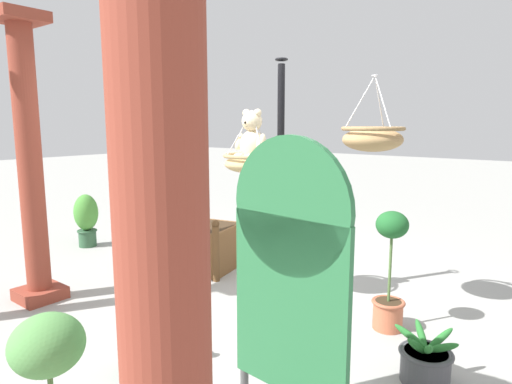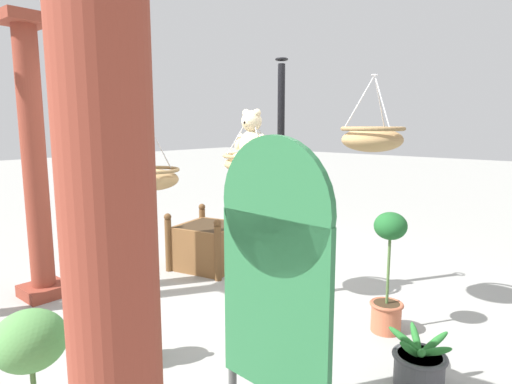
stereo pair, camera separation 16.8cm
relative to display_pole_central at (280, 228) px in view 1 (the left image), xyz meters
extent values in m
plane|color=#9E9E99|center=(0.20, 0.10, -0.73)|extent=(40.00, 40.00, 0.00)
cylinder|color=black|center=(0.00, 0.00, 0.43)|extent=(0.07, 0.07, 2.32)
cylinder|color=black|center=(0.00, 0.00, -0.71)|extent=(0.44, 0.44, 0.04)
torus|color=black|center=(0.00, 0.00, 1.63)|extent=(0.12, 0.12, 0.02)
ellipsoid|color=tan|center=(0.15, 0.25, 0.65)|extent=(0.54, 0.54, 0.17)
torus|color=tan|center=(0.15, 0.25, 0.73)|extent=(0.56, 0.56, 0.04)
ellipsoid|color=silver|center=(0.15, 0.25, 0.67)|extent=(0.47, 0.47, 0.14)
cylinder|color=#B7B7BC|center=(0.26, 0.31, 0.94)|extent=(0.23, 0.14, 0.42)
cylinder|color=#B7B7BC|center=(0.04, 0.31, 0.94)|extent=(0.23, 0.14, 0.42)
cylinder|color=#B7B7BC|center=(0.15, 0.13, 0.94)|extent=(0.01, 0.26, 0.42)
torus|color=#B7B7BC|center=(0.15, 0.25, 1.14)|extent=(0.06, 0.06, 0.01)
ellipsoid|color=beige|center=(0.15, 0.26, 0.82)|extent=(0.25, 0.21, 0.30)
sphere|color=beige|center=(0.15, 0.26, 1.05)|extent=(0.25, 0.25, 0.19)
ellipsoid|color=beige|center=(0.15, 0.33, 1.04)|extent=(0.10, 0.09, 0.06)
sphere|color=black|center=(0.15, 0.36, 1.04)|extent=(0.03, 0.03, 0.03)
sphere|color=beige|center=(0.08, 0.26, 1.13)|extent=(0.07, 0.07, 0.07)
sphere|color=beige|center=(0.22, 0.26, 1.13)|extent=(0.07, 0.07, 0.07)
ellipsoid|color=beige|center=(0.02, 0.29, 0.86)|extent=(0.08, 0.14, 0.19)
ellipsoid|color=beige|center=(0.28, 0.29, 0.86)|extent=(0.08, 0.14, 0.19)
ellipsoid|color=beige|center=(0.08, 0.37, 0.71)|extent=(0.09, 0.17, 0.09)
ellipsoid|color=beige|center=(0.22, 0.37, 0.71)|extent=(0.09, 0.17, 0.09)
ellipsoid|color=#A37F51|center=(-0.84, -0.23, 0.89)|extent=(0.53, 0.53, 0.22)
torus|color=olive|center=(-0.84, -0.23, 0.99)|extent=(0.56, 0.56, 0.04)
cylinder|color=#B7B7BC|center=(-0.73, -0.17, 1.22)|extent=(0.23, 0.14, 0.46)
cylinder|color=#B7B7BC|center=(-0.95, -0.17, 1.22)|extent=(0.23, 0.14, 0.46)
cylinder|color=#B7B7BC|center=(-0.84, -0.35, 1.22)|extent=(0.01, 0.26, 0.46)
torus|color=#B7B7BC|center=(-0.84, -0.23, 1.44)|extent=(0.06, 0.06, 0.01)
ellipsoid|color=#A37F51|center=(1.17, 0.67, 0.45)|extent=(0.56, 0.56, 0.22)
torus|color=olive|center=(1.17, 0.67, 0.56)|extent=(0.59, 0.59, 0.04)
cylinder|color=#B7B7BC|center=(1.29, 0.74, 0.78)|extent=(0.24, 0.15, 0.46)
cylinder|color=#B7B7BC|center=(1.06, 0.74, 0.78)|extent=(0.24, 0.15, 0.46)
cylinder|color=#B7B7BC|center=(1.17, 0.54, 0.78)|extent=(0.01, 0.27, 0.46)
torus|color=#B7B7BC|center=(1.17, 0.67, 1.01)|extent=(0.06, 0.06, 0.01)
cylinder|color=brown|center=(-1.65, 2.85, 0.57)|extent=(0.23, 0.23, 2.59)
cylinder|color=brown|center=(1.87, 1.54, 0.61)|extent=(0.23, 0.23, 2.68)
cube|color=brown|center=(1.87, 1.54, -0.67)|extent=(0.41, 0.41, 0.12)
cube|color=brown|center=(1.87, 1.54, 2.00)|extent=(0.43, 0.43, 0.10)
cube|color=brown|center=(1.25, -0.21, -0.46)|extent=(0.84, 0.84, 0.53)
cube|color=#382819|center=(1.25, -0.21, -0.23)|extent=(0.74, 0.74, 0.06)
cylinder|color=brown|center=(0.83, 0.06, -0.41)|extent=(0.08, 0.08, 0.63)
cylinder|color=brown|center=(1.51, 0.21, -0.41)|extent=(0.08, 0.08, 0.63)
cylinder|color=brown|center=(0.98, -0.63, -0.41)|extent=(0.08, 0.08, 0.63)
cylinder|color=brown|center=(1.67, -0.48, -0.41)|extent=(0.08, 0.08, 0.63)
sphere|color=brown|center=(0.83, 0.06, -0.07)|extent=(0.09, 0.09, 0.09)
sphere|color=brown|center=(1.51, 0.21, -0.07)|extent=(0.09, 0.09, 0.09)
sphere|color=brown|center=(0.98, -0.63, -0.07)|extent=(0.09, 0.09, 0.09)
sphere|color=brown|center=(1.67, -0.48, -0.07)|extent=(0.09, 0.09, 0.09)
cylinder|color=#BC6042|center=(-1.14, -0.01, -0.60)|extent=(0.25, 0.25, 0.25)
torus|color=#A9573B|center=(-1.14, -0.01, -0.49)|extent=(0.28, 0.28, 0.03)
cylinder|color=#382819|center=(-1.14, -0.01, -0.49)|extent=(0.22, 0.22, 0.03)
cylinder|color=#4C6B38|center=(-1.14, -0.01, -0.20)|extent=(0.02, 0.02, 0.56)
ellipsoid|color=#1E5B28|center=(-1.14, -0.01, 0.20)|extent=(0.27, 0.27, 0.23)
cylinder|color=#4C4C51|center=(-1.64, 0.60, -0.62)|extent=(0.33, 0.33, 0.22)
torus|color=#444449|center=(-1.64, 0.60, -0.52)|extent=(0.36, 0.36, 0.03)
cylinder|color=#382819|center=(-1.64, 0.60, -0.52)|extent=(0.29, 0.29, 0.03)
ellipsoid|color=#28702D|center=(-1.53, 0.60, -0.43)|extent=(0.25, 0.05, 0.15)
ellipsoid|color=#28702D|center=(-1.61, 0.69, -0.44)|extent=(0.13, 0.23, 0.19)
ellipsoid|color=#28702D|center=(-1.68, 0.69, -0.44)|extent=(0.14, 0.24, 0.18)
ellipsoid|color=#28702D|center=(-1.75, 0.62, -0.44)|extent=(0.24, 0.09, 0.17)
ellipsoid|color=#28702D|center=(-1.70, 0.51, -0.44)|extent=(0.17, 0.23, 0.17)
ellipsoid|color=#28702D|center=(-1.58, 0.52, -0.44)|extent=(0.18, 0.22, 0.17)
ellipsoid|color=#56934C|center=(-0.62, 2.66, 0.07)|extent=(0.32, 0.32, 0.27)
cylinder|color=#2D5638|center=(0.05, 1.67, -0.62)|extent=(0.25, 0.25, 0.22)
torus|color=#294E32|center=(0.05, 1.67, -0.52)|extent=(0.28, 0.28, 0.03)
cylinder|color=#382819|center=(0.05, 1.67, -0.53)|extent=(0.22, 0.22, 0.03)
ellipsoid|color=#1E5B28|center=(0.05, 1.67, -0.37)|extent=(0.26, 0.26, 0.28)
sphere|color=#D166B7|center=(0.12, 1.66, -0.24)|extent=(0.06, 0.06, 0.06)
sphere|color=#D166B7|center=(0.05, 1.71, -0.24)|extent=(0.07, 0.07, 0.07)
sphere|color=#D166B7|center=(-0.01, 1.66, -0.22)|extent=(0.07, 0.07, 0.07)
cylinder|color=#2D5638|center=(3.27, 0.18, -0.61)|extent=(0.24, 0.24, 0.24)
torus|color=#294E32|center=(3.27, 0.18, -0.50)|extent=(0.28, 0.28, 0.03)
cylinder|color=#382819|center=(3.27, 0.18, -0.50)|extent=(0.22, 0.22, 0.03)
ellipsoid|color=#478E38|center=(3.27, 0.18, -0.23)|extent=(0.34, 0.34, 0.52)
cube|color=#286B3D|center=(-1.22, 1.66, 0.07)|extent=(0.74, 0.09, 0.99)
cylinder|color=#286B3D|center=(-1.22, 1.66, 0.61)|extent=(0.74, 0.09, 0.74)
cylinder|color=gray|center=(0.68, -1.33, -0.64)|extent=(0.20, 0.20, 0.18)
cylinder|color=gray|center=(0.82, -1.33, -0.62)|extent=(0.17, 0.04, 0.14)
sphere|color=slate|center=(0.90, -1.33, -0.57)|extent=(0.06, 0.06, 0.06)
torus|color=gray|center=(0.68, -1.33, -0.51)|extent=(0.16, 0.02, 0.16)
camera|label=1|loc=(-2.45, 3.51, 1.03)|focal=30.72mm
camera|label=2|loc=(-2.58, 3.40, 1.03)|focal=30.72mm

